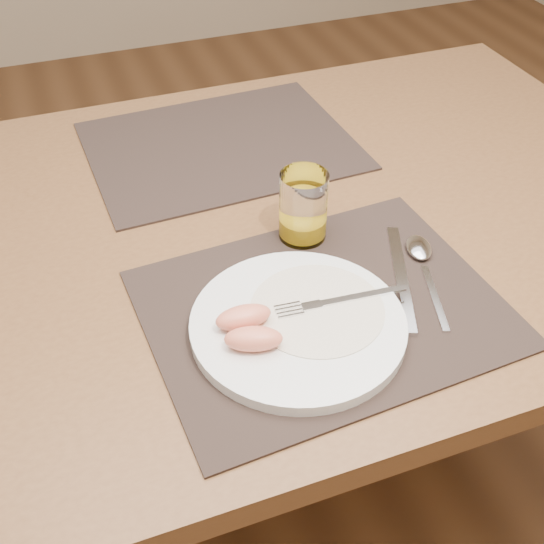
{
  "coord_description": "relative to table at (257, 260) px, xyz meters",
  "views": [
    {
      "loc": [
        -0.27,
        -0.79,
        1.37
      ],
      "look_at": [
        -0.03,
        -0.15,
        0.77
      ],
      "focal_mm": 45.0,
      "sensor_mm": 36.0,
      "label": 1
    }
  ],
  "objects": [
    {
      "name": "grapefruit_wedges",
      "position": [
        -0.1,
        -0.25,
        0.12
      ],
      "size": [
        0.08,
        0.08,
        0.03
      ],
      "color": "#E9805F",
      "rests_on": "plate"
    },
    {
      "name": "spoon",
      "position": [
        0.18,
        -0.18,
        0.09
      ],
      "size": [
        0.08,
        0.19,
        0.01
      ],
      "color": "silver",
      "rests_on": "placemat_near"
    },
    {
      "name": "plate_dressing",
      "position": [
        -0.0,
        -0.24,
        0.1
      ],
      "size": [
        0.17,
        0.17,
        0.0
      ],
      "color": "white",
      "rests_on": "plate"
    },
    {
      "name": "placemat_near",
      "position": [
        0.02,
        -0.22,
        0.09
      ],
      "size": [
        0.47,
        0.38,
        0.0
      ],
      "primitive_type": "cube",
      "rotation": [
        0.0,
        0.0,
        0.06
      ],
      "color": "#2D211C",
      "rests_on": "table"
    },
    {
      "name": "fork",
      "position": [
        0.02,
        -0.23,
        0.11
      ],
      "size": [
        0.18,
        0.03,
        0.0
      ],
      "color": "silver",
      "rests_on": "plate"
    },
    {
      "name": "juice_glass",
      "position": [
        0.05,
        -0.07,
        0.13
      ],
      "size": [
        0.07,
        0.07,
        0.1
      ],
      "color": "white",
      "rests_on": "placemat_near"
    },
    {
      "name": "plate",
      "position": [
        -0.03,
        -0.25,
        0.1
      ],
      "size": [
        0.27,
        0.27,
        0.02
      ],
      "primitive_type": "cylinder",
      "color": "white",
      "rests_on": "placemat_near"
    },
    {
      "name": "ground",
      "position": [
        0.0,
        0.0,
        -0.67
      ],
      "size": [
        5.0,
        5.0,
        0.0
      ],
      "primitive_type": "plane",
      "color": "brown",
      "rests_on": "ground"
    },
    {
      "name": "table",
      "position": [
        0.0,
        0.0,
        0.0
      ],
      "size": [
        1.4,
        0.9,
        0.75
      ],
      "color": "brown",
      "rests_on": "ground"
    },
    {
      "name": "placemat_far",
      "position": [
        0.01,
        0.22,
        0.09
      ],
      "size": [
        0.46,
        0.37,
        0.0
      ],
      "primitive_type": "cube",
      "rotation": [
        0.0,
        0.0,
        0.04
      ],
      "color": "#2D211C",
      "rests_on": "table"
    },
    {
      "name": "knife",
      "position": [
        0.13,
        -0.22,
        0.09
      ],
      "size": [
        0.1,
        0.21,
        0.01
      ],
      "color": "silver",
      "rests_on": "placemat_near"
    }
  ]
}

